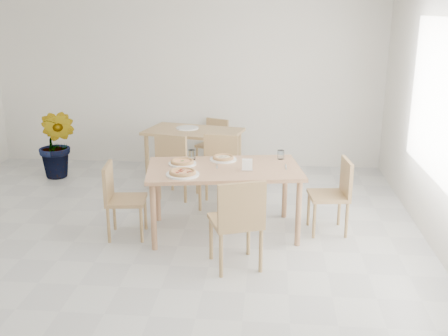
# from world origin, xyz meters

# --- Properties ---
(main_table) EXTENTS (1.75, 1.17, 0.75)m
(main_table) POSITION_xyz_m (0.82, 0.85, 0.68)
(main_table) COLOR tan
(main_table) RESTS_ON ground
(chair_south) EXTENTS (0.57, 0.57, 0.90)m
(chair_south) POSITION_xyz_m (1.03, -0.01, 0.52)
(chair_south) COLOR tan
(chair_south) RESTS_ON ground
(chair_north) EXTENTS (0.47, 0.47, 0.88)m
(chair_north) POSITION_xyz_m (0.68, 1.71, 0.51)
(chair_north) COLOR tan
(chair_north) RESTS_ON ground
(chair_west) EXTENTS (0.44, 0.44, 0.81)m
(chair_west) POSITION_xyz_m (-0.29, 0.64, 0.47)
(chair_west) COLOR tan
(chair_west) RESTS_ON ground
(chair_east) EXTENTS (0.45, 0.45, 0.83)m
(chair_east) POSITION_xyz_m (2.03, 0.98, 0.48)
(chair_east) COLOR tan
(chair_east) RESTS_ON ground
(plate_margherita) EXTENTS (0.30, 0.30, 0.02)m
(plate_margherita) POSITION_xyz_m (0.36, 0.91, 0.76)
(plate_margherita) COLOR white
(plate_margherita) RESTS_ON main_table
(plate_mushroom) EXTENTS (0.30, 0.30, 0.02)m
(plate_mushroom) POSITION_xyz_m (0.79, 1.12, 0.76)
(plate_mushroom) COLOR white
(plate_mushroom) RESTS_ON main_table
(plate_pepperoni) EXTENTS (0.34, 0.34, 0.02)m
(plate_pepperoni) POSITION_xyz_m (0.43, 0.53, 0.76)
(plate_pepperoni) COLOR white
(plate_pepperoni) RESTS_ON main_table
(pizza_margherita) EXTENTS (0.29, 0.29, 0.03)m
(pizza_margherita) POSITION_xyz_m (0.36, 0.91, 0.78)
(pizza_margherita) COLOR #E2B56A
(pizza_margherita) RESTS_ON plate_margherita
(pizza_mushroom) EXTENTS (0.27, 0.27, 0.03)m
(pizza_mushroom) POSITION_xyz_m (0.79, 1.12, 0.78)
(pizza_mushroom) COLOR #E2B56A
(pizza_mushroom) RESTS_ON plate_mushroom
(pizza_pepperoni) EXTENTS (0.34, 0.34, 0.03)m
(pizza_pepperoni) POSITION_xyz_m (0.43, 0.53, 0.78)
(pizza_pepperoni) COLOR #E2B56A
(pizza_pepperoni) RESTS_ON plate_pepperoni
(tumbler_a) EXTENTS (0.08, 0.08, 0.11)m
(tumbler_a) POSITION_xyz_m (0.43, 1.12, 0.80)
(tumbler_a) COLOR white
(tumbler_a) RESTS_ON main_table
(tumbler_b) EXTENTS (0.08, 0.08, 0.10)m
(tumbler_b) POSITION_xyz_m (1.43, 1.22, 0.80)
(tumbler_b) COLOR white
(tumbler_b) RESTS_ON main_table
(napkin_holder) EXTENTS (0.12, 0.06, 0.13)m
(napkin_holder) POSITION_xyz_m (1.08, 0.73, 0.81)
(napkin_holder) COLOR silver
(napkin_holder) RESTS_ON main_table
(fork_a) EXTENTS (0.04, 0.20, 0.01)m
(fork_a) POSITION_xyz_m (0.74, 0.87, 0.75)
(fork_a) COLOR silver
(fork_a) RESTS_ON main_table
(fork_b) EXTENTS (0.02, 0.19, 0.01)m
(fork_b) POSITION_xyz_m (1.48, 0.90, 0.75)
(fork_b) COLOR silver
(fork_b) RESTS_ON main_table
(second_table) EXTENTS (1.44, 1.02, 0.75)m
(second_table) POSITION_xyz_m (0.23, 2.60, 0.65)
(second_table) COLOR tan
(second_table) RESTS_ON ground
(chair_back_s) EXTENTS (0.54, 0.54, 0.87)m
(chair_back_s) POSITION_xyz_m (0.10, 1.87, 0.51)
(chair_back_s) COLOR tan
(chair_back_s) RESTS_ON ground
(chair_back_n) EXTENTS (0.50, 0.50, 0.77)m
(chair_back_n) POSITION_xyz_m (0.45, 3.25, 0.44)
(chair_back_n) COLOR tan
(chair_back_n) RESTS_ON ground
(plate_empty) EXTENTS (0.32, 0.32, 0.02)m
(plate_empty) POSITION_xyz_m (0.13, 2.68, 0.76)
(plate_empty) COLOR white
(plate_empty) RESTS_ON second_table
(potted_plant) EXTENTS (0.63, 0.55, 1.01)m
(potted_plant) POSITION_xyz_m (-1.75, 2.59, 0.50)
(potted_plant) COLOR #1C5E25
(potted_plant) RESTS_ON ground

